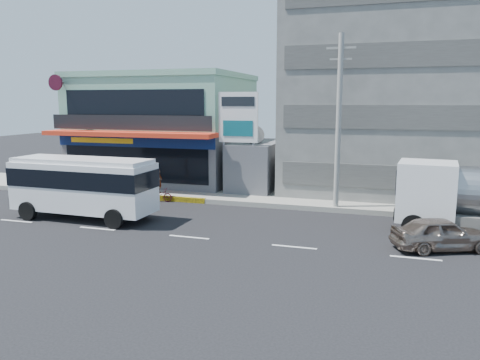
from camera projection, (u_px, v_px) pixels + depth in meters
name	position (u px, v px, depth m)	size (l,w,h in m)	color
ground	(189.00, 237.00, 21.94)	(120.00, 120.00, 0.00)	black
sidewalk	(323.00, 201.00, 29.38)	(70.00, 5.00, 0.30)	gray
shop_building	(166.00, 131.00, 36.77)	(12.40, 11.70, 8.00)	#4E4E54
concrete_building	(410.00, 91.00, 31.94)	(16.00, 12.00, 14.00)	gray
gap_structure	(257.00, 167.00, 32.94)	(3.00, 6.00, 3.50)	#4E4E54
satellite_dish	(253.00, 142.00, 31.70)	(1.50, 1.50, 0.15)	slate
billboard	(238.00, 123.00, 29.93)	(2.60, 0.18, 6.90)	gray
utility_pole_near	(339.00, 122.00, 26.28)	(1.60, 0.30, 10.00)	#999993
minibus	(83.00, 183.00, 25.10)	(7.96, 2.93, 3.31)	white
sedan	(442.00, 234.00, 19.96)	(1.69, 4.20, 1.43)	gray
motorcycle_rider	(159.00, 191.00, 29.71)	(1.72, 0.78, 2.13)	maroon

